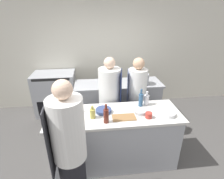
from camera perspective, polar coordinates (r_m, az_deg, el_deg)
The scene contains 21 objects.
ground_plane at distance 3.28m, azimuth 0.77°, elevation -21.76°, with size 16.00×16.00×0.00m, color #4C4947.
wall_back at distance 4.50m, azimuth -2.71°, elevation 11.89°, with size 8.00×0.06×2.80m.
prep_counter at distance 2.96m, azimuth 0.82°, elevation -15.49°, with size 2.04×0.71×0.93m.
pass_counter at distance 4.01m, azimuth 1.99°, elevation -3.98°, with size 1.89×0.63×0.93m.
oven_range at distance 4.51m, azimuth -17.83°, elevation -1.17°, with size 0.96×0.65×1.03m.
chef_at_prep_near at distance 2.18m, azimuth -13.57°, elevation -19.12°, with size 0.40×0.38×1.77m.
chef_at_stove at distance 3.26m, azimuth -0.67°, elevation -3.90°, with size 0.44×0.43×1.66m.
chef_at_pass_far at distance 3.38m, azimuth 7.92°, elevation -3.27°, with size 0.39×0.37×1.63m.
bottle_olive_oil at distance 2.57m, azimuth -6.35°, elevation -7.69°, with size 0.08×0.08×0.20m.
bottle_vinegar at distance 2.44m, azimuth -1.94°, elevation -8.44°, with size 0.07×0.07×0.29m.
bottle_wine at distance 2.95m, azimuth 11.17°, elevation -3.22°, with size 0.08×0.08×0.24m.
bottle_cooking_oil at distance 2.74m, azimuth -12.31°, elevation -5.62°, with size 0.07×0.07×0.23m.
bottle_sauce at distance 2.77m, azimuth -15.05°, elevation -5.52°, with size 0.08×0.08×0.25m.
bottle_water at distance 2.89m, azimuth 9.40°, elevation -3.19°, with size 0.07×0.07×0.30m.
bowl_mixing_large at distance 2.72m, azimuth -2.77°, elevation -6.87°, with size 0.24×0.24×0.05m.
bowl_prep_small at distance 2.72m, azimuth 9.23°, elevation -7.26°, with size 0.17×0.17×0.05m.
bowl_ceramic_blue at distance 2.55m, azimuth -14.26°, elevation -9.76°, with size 0.28×0.28×0.08m.
bowl_wooden_salad at distance 2.77m, azimuth 17.81°, elevation -7.56°, with size 0.22×0.22×0.05m.
cup at distance 2.63m, azimuth 11.91°, elevation -8.22°, with size 0.10×0.10×0.08m.
cutting_board at distance 2.60m, azimuth 3.92°, elevation -9.07°, with size 0.34×0.19×0.01m.
stockpot at distance 3.77m, azimuth 10.07°, elevation 3.37°, with size 0.25×0.25×0.23m.
Camera 1 is at (-0.31, -2.26, 2.36)m, focal length 28.00 mm.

